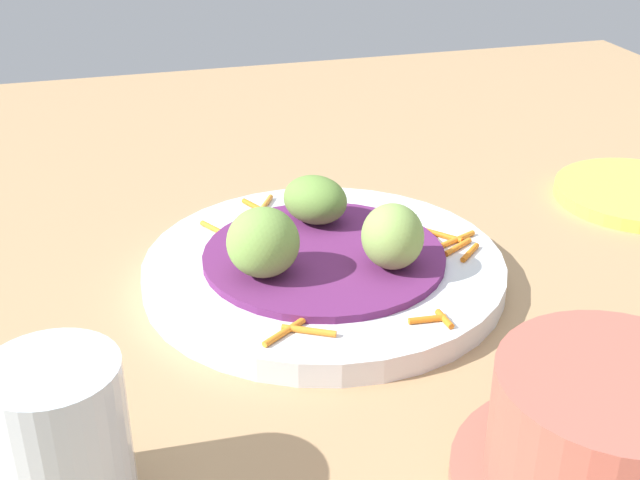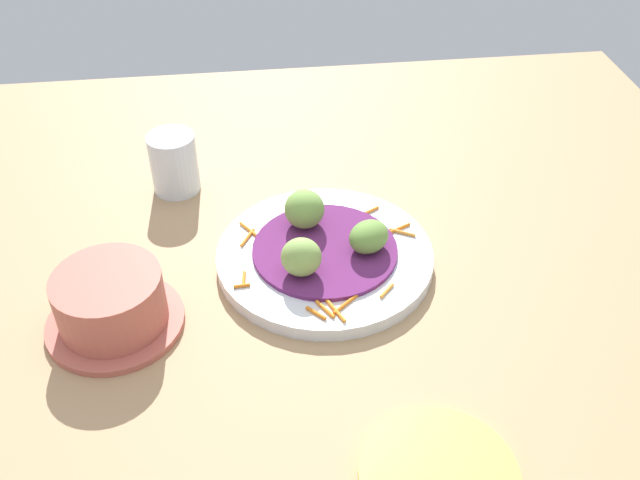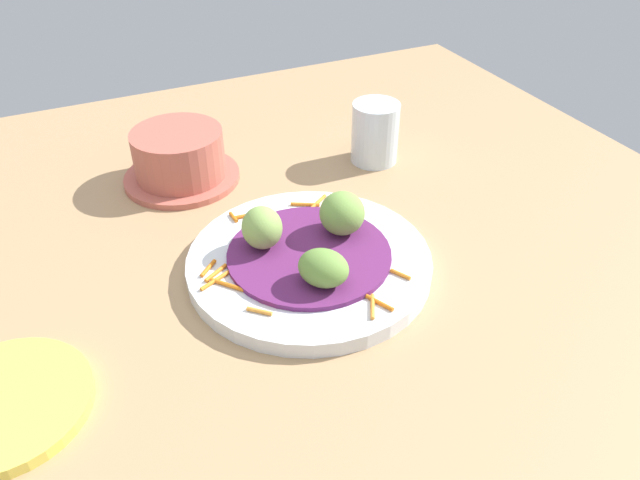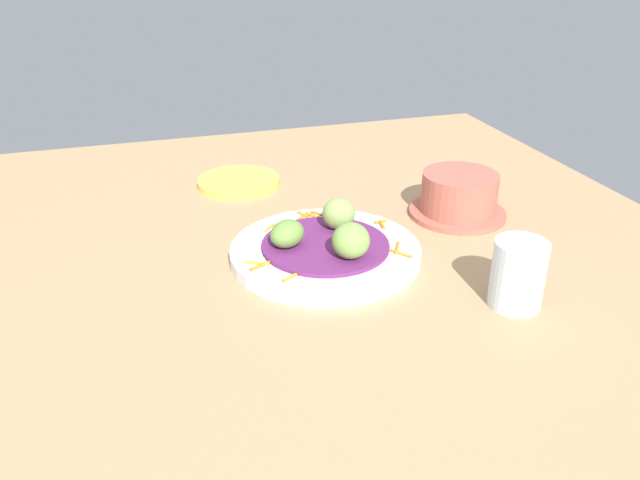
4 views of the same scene
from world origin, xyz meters
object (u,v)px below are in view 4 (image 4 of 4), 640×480
(water_glass, at_px, (518,274))
(guac_scoop_right, at_px, (287,234))
(main_plate, at_px, (325,252))
(guac_scoop_left, at_px, (351,241))
(terracotta_bowl, at_px, (459,196))
(side_plate_small, at_px, (239,182))
(guac_scoop_center, at_px, (338,213))

(water_glass, bearing_deg, guac_scoop_right, 141.25)
(main_plate, distance_m, guac_scoop_left, 0.06)
(terracotta_bowl, bearing_deg, side_plate_small, 142.82)
(main_plate, xyz_separation_m, guac_scoop_left, (0.02, -0.05, 0.04))
(main_plate, height_order, terracotta_bowl, terracotta_bowl)
(guac_scoop_center, bearing_deg, guac_scoop_right, -158.35)
(side_plate_small, height_order, terracotta_bowl, terracotta_bowl)
(main_plate, height_order, guac_scoop_right, guac_scoop_right)
(guac_scoop_center, xyz_separation_m, water_glass, (0.14, -0.21, -0.00))
(guac_scoop_center, height_order, guac_scoop_right, guac_scoop_center)
(guac_scoop_left, relative_size, guac_scoop_center, 1.07)
(main_plate, relative_size, guac_scoop_right, 5.04)
(guac_scoop_left, height_order, terracotta_bowl, guac_scoop_left)
(guac_scoop_center, xyz_separation_m, side_plate_small, (-0.09, 0.26, -0.04))
(guac_scoop_center, relative_size, terracotta_bowl, 0.31)
(terracotta_bowl, bearing_deg, guac_scoop_right, -166.93)
(terracotta_bowl, height_order, water_glass, water_glass)
(guac_scoop_center, xyz_separation_m, terracotta_bowl, (0.20, 0.03, -0.01))
(main_plate, bearing_deg, terracotta_bowl, 17.35)
(guac_scoop_center, xyz_separation_m, guac_scoop_right, (-0.08, -0.03, -0.00))
(main_plate, relative_size, guac_scoop_left, 5.26)
(side_plate_small, bearing_deg, main_plate, -78.42)
(guac_scoop_left, distance_m, guac_scoop_right, 0.09)
(guac_scoop_right, distance_m, water_glass, 0.29)
(main_plate, height_order, guac_scoop_left, guac_scoop_left)
(main_plate, relative_size, side_plate_small, 1.81)
(guac_scoop_right, xyz_separation_m, terracotta_bowl, (0.28, 0.07, -0.01))
(guac_scoop_right, distance_m, side_plate_small, 0.29)
(guac_scoop_right, height_order, water_glass, water_glass)
(side_plate_small, bearing_deg, guac_scoop_left, -77.00)
(side_plate_small, xyz_separation_m, water_glass, (0.24, -0.47, 0.03))
(side_plate_small, relative_size, water_glass, 1.73)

